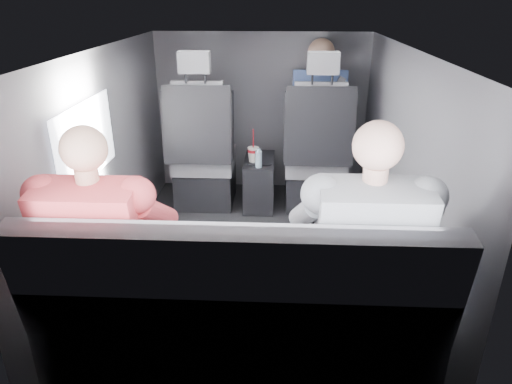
{
  "coord_description": "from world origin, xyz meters",
  "views": [
    {
      "loc": [
        0.15,
        -2.61,
        1.63
      ],
      "look_at": [
        0.02,
        -0.05,
        0.52
      ],
      "focal_mm": 32.0,
      "sensor_mm": 36.0,
      "label": 1
    }
  ],
  "objects_px": {
    "water_bottle": "(259,159)",
    "passenger_rear_right": "(360,257)",
    "passenger_front_right": "(318,110)",
    "soda_cup": "(253,154)",
    "rear_bench": "(240,331)",
    "passenger_rear_left": "(111,252)",
    "front_seat_right": "(315,162)",
    "laptop_black": "(348,239)",
    "center_console": "(259,182)",
    "laptop_white": "(116,228)",
    "front_seat_left": "(203,160)"
  },
  "relations": [
    {
      "from": "water_bottle",
      "to": "passenger_rear_right",
      "type": "height_order",
      "value": "passenger_rear_right"
    },
    {
      "from": "passenger_front_right",
      "to": "water_bottle",
      "type": "bearing_deg",
      "value": -139.19
    },
    {
      "from": "soda_cup",
      "to": "passenger_front_right",
      "type": "height_order",
      "value": "passenger_front_right"
    },
    {
      "from": "rear_bench",
      "to": "passenger_front_right",
      "type": "distance_m",
      "value": 2.26
    },
    {
      "from": "rear_bench",
      "to": "water_bottle",
      "type": "distance_m",
      "value": 1.76
    },
    {
      "from": "soda_cup",
      "to": "passenger_rear_left",
      "type": "height_order",
      "value": "passenger_rear_left"
    },
    {
      "from": "rear_bench",
      "to": "passenger_rear_left",
      "type": "relative_size",
      "value": 1.33
    },
    {
      "from": "passenger_front_right",
      "to": "rear_bench",
      "type": "bearing_deg",
      "value": -102.29
    },
    {
      "from": "front_seat_right",
      "to": "passenger_front_right",
      "type": "bearing_deg",
      "value": 85.43
    },
    {
      "from": "laptop_black",
      "to": "rear_bench",
      "type": "bearing_deg",
      "value": -153.5
    },
    {
      "from": "rear_bench",
      "to": "passenger_front_right",
      "type": "relative_size",
      "value": 1.79
    },
    {
      "from": "front_seat_right",
      "to": "soda_cup",
      "type": "distance_m",
      "value": 0.5
    },
    {
      "from": "center_console",
      "to": "laptop_white",
      "type": "bearing_deg",
      "value": -109.71
    },
    {
      "from": "front_seat_left",
      "to": "soda_cup",
      "type": "relative_size",
      "value": 4.66
    },
    {
      "from": "front_seat_left",
      "to": "laptop_black",
      "type": "xyz_separation_m",
      "value": [
        0.92,
        -1.67,
        0.24
      ]
    },
    {
      "from": "center_console",
      "to": "passenger_front_right",
      "type": "distance_m",
      "value": 0.76
    },
    {
      "from": "laptop_black",
      "to": "passenger_rear_right",
      "type": "xyz_separation_m",
      "value": [
        0.03,
        -0.14,
        -0.0
      ]
    },
    {
      "from": "water_bottle",
      "to": "passenger_rear_left",
      "type": "distance_m",
      "value": 1.76
    },
    {
      "from": "front_seat_left",
      "to": "laptop_white",
      "type": "bearing_deg",
      "value": -95.09
    },
    {
      "from": "laptop_black",
      "to": "front_seat_right",
      "type": "bearing_deg",
      "value": 90.6
    },
    {
      "from": "front_seat_right",
      "to": "water_bottle",
      "type": "xyz_separation_m",
      "value": [
        -0.45,
        -0.15,
        0.07
      ]
    },
    {
      "from": "front_seat_left",
      "to": "soda_cup",
      "type": "distance_m",
      "value": 0.41
    },
    {
      "from": "center_console",
      "to": "passenger_rear_right",
      "type": "xyz_separation_m",
      "value": [
        0.5,
        -1.85,
        0.43
      ]
    },
    {
      "from": "front_seat_left",
      "to": "laptop_black",
      "type": "distance_m",
      "value": 1.92
    },
    {
      "from": "front_seat_left",
      "to": "center_console",
      "type": "height_order",
      "value": "front_seat_left"
    },
    {
      "from": "passenger_rear_left",
      "to": "passenger_rear_right",
      "type": "xyz_separation_m",
      "value": [
        1.05,
        -0.0,
        0.01
      ]
    },
    {
      "from": "laptop_white",
      "to": "water_bottle",
      "type": "bearing_deg",
      "value": 67.94
    },
    {
      "from": "center_console",
      "to": "laptop_white",
      "type": "relative_size",
      "value": 1.29
    },
    {
      "from": "front_seat_right",
      "to": "center_console",
      "type": "distance_m",
      "value": 0.49
    },
    {
      "from": "soda_cup",
      "to": "front_seat_right",
      "type": "bearing_deg",
      "value": 4.54
    },
    {
      "from": "soda_cup",
      "to": "water_bottle",
      "type": "distance_m",
      "value": 0.12
    },
    {
      "from": "passenger_rear_left",
      "to": "front_seat_left",
      "type": "bearing_deg",
      "value": 86.76
    },
    {
      "from": "front_seat_right",
      "to": "water_bottle",
      "type": "distance_m",
      "value": 0.48
    },
    {
      "from": "rear_bench",
      "to": "soda_cup",
      "type": "relative_size",
      "value": 5.89
    },
    {
      "from": "water_bottle",
      "to": "laptop_white",
      "type": "xyz_separation_m",
      "value": [
        -0.6,
        -1.47,
        0.17
      ]
    },
    {
      "from": "front_seat_right",
      "to": "passenger_rear_left",
      "type": "distance_m",
      "value": 2.08
    },
    {
      "from": "water_bottle",
      "to": "passenger_front_right",
      "type": "xyz_separation_m",
      "value": [
        0.47,
        0.4,
        0.29
      ]
    },
    {
      "from": "laptop_white",
      "to": "front_seat_right",
      "type": "bearing_deg",
      "value": 57.18
    },
    {
      "from": "water_bottle",
      "to": "passenger_rear_left",
      "type": "xyz_separation_m",
      "value": [
        -0.55,
        -1.66,
        0.15
      ]
    },
    {
      "from": "front_seat_right",
      "to": "rear_bench",
      "type": "height_order",
      "value": "front_seat_right"
    },
    {
      "from": "water_bottle",
      "to": "passenger_front_right",
      "type": "relative_size",
      "value": 0.17
    },
    {
      "from": "water_bottle",
      "to": "front_seat_left",
      "type": "bearing_deg",
      "value": 162.1
    },
    {
      "from": "soda_cup",
      "to": "passenger_rear_right",
      "type": "distance_m",
      "value": 1.86
    },
    {
      "from": "front_seat_left",
      "to": "laptop_white",
      "type": "distance_m",
      "value": 1.64
    },
    {
      "from": "laptop_white",
      "to": "passenger_front_right",
      "type": "distance_m",
      "value": 2.16
    },
    {
      "from": "front_seat_left",
      "to": "laptop_white",
      "type": "xyz_separation_m",
      "value": [
        -0.14,
        -1.62,
        0.24
      ]
    },
    {
      "from": "front_seat_left",
      "to": "laptop_black",
      "type": "bearing_deg",
      "value": -61.2
    },
    {
      "from": "front_seat_right",
      "to": "passenger_rear_left",
      "type": "bearing_deg",
      "value": -119.02
    },
    {
      "from": "front_seat_left",
      "to": "passenger_rear_right",
      "type": "height_order",
      "value": "front_seat_left"
    },
    {
      "from": "front_seat_left",
      "to": "passenger_front_right",
      "type": "bearing_deg",
      "value": 15.65
    }
  ]
}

